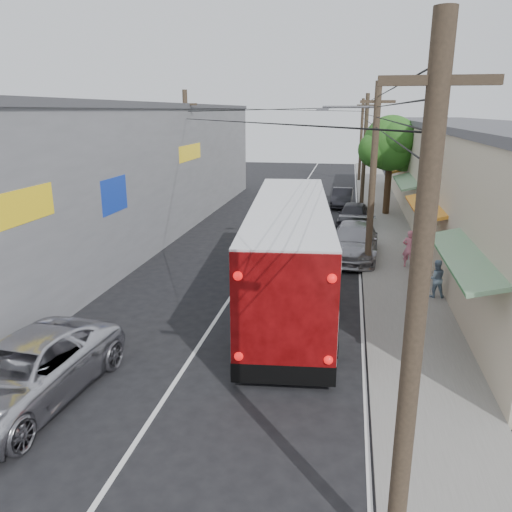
{
  "coord_description": "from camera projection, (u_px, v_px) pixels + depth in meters",
  "views": [
    {
      "loc": [
        4.22,
        -8.49,
        6.86
      ],
      "look_at": [
        1.06,
        8.48,
        1.81
      ],
      "focal_mm": 35.0,
      "sensor_mm": 36.0,
      "label": 1
    }
  ],
  "objects": [
    {
      "name": "utility_poles",
      "position": [
        330.0,
        161.0,
        28.15
      ],
      "size": [
        11.8,
        45.28,
        8.0
      ],
      "color": "#473828",
      "rests_on": "ground"
    },
    {
      "name": "ground",
      "position": [
        135.0,
        444.0,
        10.67
      ],
      "size": [
        120.0,
        120.0,
        0.0
      ],
      "primitive_type": "plane",
      "color": "black",
      "rests_on": "ground"
    },
    {
      "name": "parked_car_far",
      "position": [
        342.0,
        198.0,
        36.85
      ],
      "size": [
        1.59,
        4.13,
        1.34
      ],
      "primitive_type": "imported",
      "rotation": [
        0.0,
        0.0,
        -0.04
      ],
      "color": "black",
      "rests_on": "ground"
    },
    {
      "name": "building_right",
      "position": [
        469.0,
        178.0,
        28.62
      ],
      "size": [
        7.09,
        40.0,
        6.25
      ],
      "color": "#BCB195",
      "rests_on": "ground"
    },
    {
      "name": "parked_suv",
      "position": [
        354.0,
        241.0,
        24.03
      ],
      "size": [
        2.58,
        5.66,
        1.61
      ],
      "primitive_type": "imported",
      "rotation": [
        0.0,
        0.0,
        -0.06
      ],
      "color": "#95959C",
      "rests_on": "ground"
    },
    {
      "name": "coach_bus",
      "position": [
        289.0,
        250.0,
        18.34
      ],
      "size": [
        3.96,
        13.07,
        3.71
      ],
      "rotation": [
        0.0,
        0.0,
        0.1
      ],
      "color": "white",
      "rests_on": "ground"
    },
    {
      "name": "jeepney",
      "position": [
        23.0,
        374.0,
        11.96
      ],
      "size": [
        3.07,
        5.88,
        1.58
      ],
      "primitive_type": "imported",
      "rotation": [
        0.0,
        0.0,
        -0.08
      ],
      "color": "silver",
      "rests_on": "ground"
    },
    {
      "name": "sidewalk",
      "position": [
        387.0,
        235.0,
        28.39
      ],
      "size": [
        3.0,
        80.0,
        0.12
      ],
      "primitive_type": "cube",
      "color": "slate",
      "rests_on": "ground"
    },
    {
      "name": "pedestrian_near",
      "position": [
        409.0,
        249.0,
        22.14
      ],
      "size": [
        0.7,
        0.56,
        1.67
      ],
      "primitive_type": "imported",
      "rotation": [
        0.0,
        0.0,
        2.84
      ],
      "color": "#D8728C",
      "rests_on": "sidewalk"
    },
    {
      "name": "street_tree",
      "position": [
        392.0,
        145.0,
        32.71
      ],
      "size": [
        4.4,
        4.0,
        6.6
      ],
      "color": "#3F2B19",
      "rests_on": "ground"
    },
    {
      "name": "parked_car_mid",
      "position": [
        353.0,
        215.0,
        30.38
      ],
      "size": [
        2.14,
        4.49,
        1.48
      ],
      "primitive_type": "imported",
      "rotation": [
        0.0,
        0.0,
        -0.09
      ],
      "color": "#27272C",
      "rests_on": "ground"
    },
    {
      "name": "pedestrian_far",
      "position": [
        436.0,
        278.0,
        18.58
      ],
      "size": [
        0.75,
        0.61,
        1.45
      ],
      "primitive_type": "imported",
      "rotation": [
        0.0,
        0.0,
        3.24
      ],
      "color": "#7C9AB5",
      "rests_on": "sidewalk"
    },
    {
      "name": "building_left",
      "position": [
        120.0,
        170.0,
        28.12
      ],
      "size": [
        7.2,
        36.0,
        7.25
      ],
      "color": "gray",
      "rests_on": "ground"
    }
  ]
}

